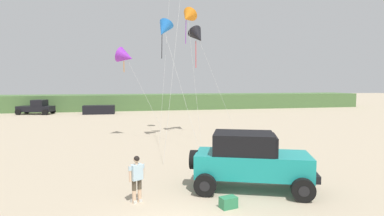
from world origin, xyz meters
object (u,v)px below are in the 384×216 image
cooler_box (228,202)px  kite_pink_ribbon (126,57)px  person_watching (137,176)px  distant_sedan (99,110)px  kite_blue_swept (164,29)px  kite_red_delta (188,17)px  jeep (250,159)px  kite_yellow_diamond (198,36)px  distant_pickup (37,107)px

cooler_box → kite_pink_ribbon: size_ratio=0.08×
person_watching → distant_sedan: 33.52m
kite_blue_swept → kite_pink_ribbon: 3.65m
distant_sedan → kite_red_delta: 23.94m
jeep → kite_red_delta: size_ratio=0.49×
person_watching → kite_pink_ribbon: size_ratio=0.24×
distant_sedan → kite_blue_swept: 24.12m
jeep → kite_pink_ribbon: kite_pink_ribbon is taller
distant_sedan → kite_yellow_diamond: 22.99m
jeep → kite_yellow_diamond: kite_yellow_diamond is taller
kite_blue_swept → kite_red_delta: size_ratio=0.87×
person_watching → cooler_box: 3.30m
jeep → person_watching: bearing=-174.7°
distant_pickup → distant_sedan: 8.44m
kite_pink_ribbon → cooler_box: bearing=-77.1°
cooler_box → distant_pickup: bearing=99.3°
kite_blue_swept → kite_pink_ribbon: (-2.65, 1.75, -1.81)m
distant_sedan → kite_pink_ribbon: (3.64, -20.32, 5.60)m
distant_pickup → kite_pink_ribbon: size_ratio=0.71×
kite_yellow_diamond → jeep: bearing=-94.3°
person_watching → kite_blue_swept: 13.48m
cooler_box → kite_pink_ribbon: 15.69m
jeep → kite_yellow_diamond: (0.99, 13.19, 6.78)m
kite_red_delta → kite_yellow_diamond: bearing=45.3°
distant_sedan → kite_red_delta: (8.29, -20.72, 8.65)m
kite_blue_swept → distant_sedan: bearing=105.9°
kite_blue_swept → kite_pink_ribbon: size_ratio=1.27×
jeep → distant_pickup: size_ratio=1.01×
distant_pickup → kite_yellow_diamond: kite_yellow_diamond is taller
cooler_box → distant_sedan: distant_sedan is taller
distant_pickup → jeep: bearing=-64.1°
person_watching → kite_blue_swept: (2.40, 11.22, 7.07)m
person_watching → distant_sedan: bearing=96.7°
distant_sedan → kite_blue_swept: (6.29, -22.07, 7.41)m
kite_pink_ribbon → person_watching: bearing=-88.9°
distant_pickup → kite_blue_swept: 28.54m
kite_yellow_diamond → kite_red_delta: (-1.03, -1.04, 1.27)m
distant_pickup → cooler_box: bearing=-67.0°
kite_yellow_diamond → kite_red_delta: size_ratio=0.88×
distant_sedan → kite_blue_swept: bearing=-72.2°
cooler_box → kite_blue_swept: size_ratio=0.06×
jeep → kite_pink_ribbon: 14.30m
kite_yellow_diamond → distant_sedan: bearing=115.3°
kite_yellow_diamond → kite_red_delta: bearing=-134.7°
jeep → person_watching: jeep is taller
distant_sedan → cooler_box: bearing=-76.8°
distant_pickup → distant_sedan: size_ratio=1.17×
distant_sedan → kite_yellow_diamond: bearing=-62.8°
kite_pink_ribbon → kite_red_delta: (4.65, -0.40, 3.05)m
kite_blue_swept → cooler_box: bearing=-87.3°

